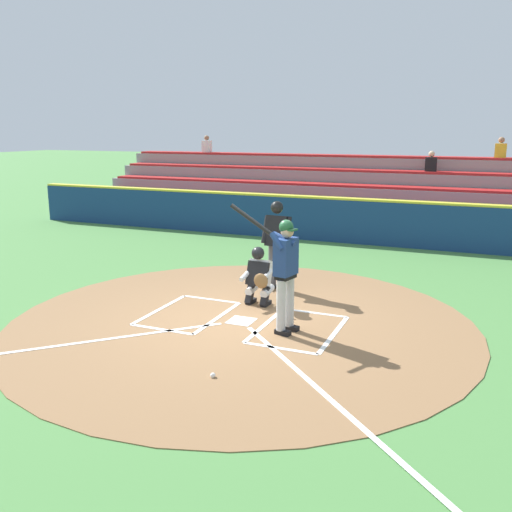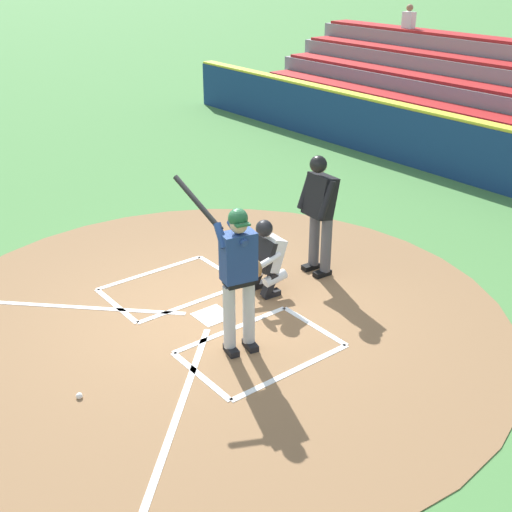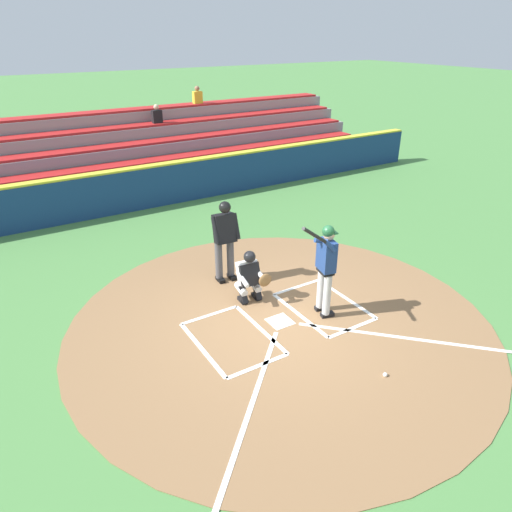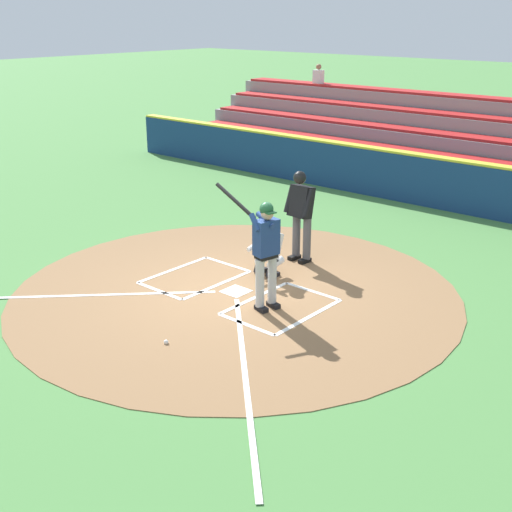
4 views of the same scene
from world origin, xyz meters
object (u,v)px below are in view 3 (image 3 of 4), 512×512
at_px(plate_umpire, 225,236).
at_px(catcher, 250,275).
at_px(baseball, 385,375).
at_px(batter, 326,264).

bearing_deg(plate_umpire, catcher, 90.64).
bearing_deg(plate_umpire, baseball, 98.86).
distance_m(plate_umpire, baseball, 4.37).
bearing_deg(baseball, catcher, -78.55).
relative_size(batter, catcher, 1.88).
bearing_deg(batter, plate_umpire, -66.72).
bearing_deg(plate_umpire, batter, 113.28).
bearing_deg(batter, baseball, 81.39).
distance_m(catcher, baseball, 3.28).
xyz_separation_m(batter, plate_umpire, (0.95, -2.21, -0.02)).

